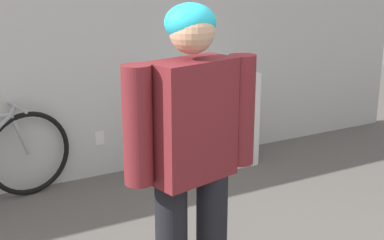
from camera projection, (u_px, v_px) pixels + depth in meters
The scene contains 4 objects.
wall_back at pixel (26, 33), 4.21m from camera, with size 8.00×0.07×2.60m.
side_shelf at pixel (204, 121), 4.90m from camera, with size 0.92×0.45×0.88m.
person at pixel (192, 149), 2.63m from camera, with size 0.71×0.30×1.66m.
banana at pixel (197, 74), 4.69m from camera, with size 0.31×0.08×0.03m.
Camera 1 is at (-0.89, -1.44, 1.82)m, focal length 50.00 mm.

